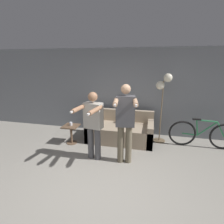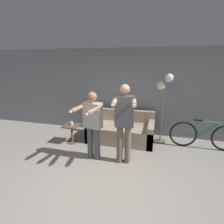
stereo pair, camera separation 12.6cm
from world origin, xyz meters
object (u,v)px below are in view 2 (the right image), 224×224
(cat, at_px, (127,107))
(person_right, at_px, (124,120))
(person_left, at_px, (92,122))
(bicycle, at_px, (204,135))
(cup, at_px, (72,123))
(couch, at_px, (121,131))
(floor_lamp, at_px, (164,89))
(side_table, at_px, (72,130))

(cat, bearing_deg, person_right, -82.49)
(person_left, distance_m, bicycle, 2.92)
(cup, relative_size, bicycle, 0.05)
(couch, height_order, floor_lamp, floor_lamp)
(cat, relative_size, floor_lamp, 0.25)
(person_left, relative_size, floor_lamp, 0.83)
(cup, distance_m, bicycle, 3.53)
(floor_lamp, bearing_deg, cup, -164.64)
(cat, height_order, cup, cat)
(person_right, relative_size, side_table, 3.41)
(couch, distance_m, person_right, 1.40)
(floor_lamp, xyz_separation_m, bicycle, (1.08, -0.14, -1.14))
(person_left, bearing_deg, floor_lamp, 50.85)
(person_right, relative_size, cat, 3.74)
(person_left, relative_size, cat, 3.35)
(cup, bearing_deg, side_table, -81.05)
(side_table, distance_m, bicycle, 3.52)
(person_left, height_order, cat, person_left)
(person_right, xyz_separation_m, cup, (-1.60, 0.66, -0.45))
(couch, relative_size, cup, 19.99)
(couch, bearing_deg, cat, 75.08)
(person_left, height_order, side_table, person_left)
(floor_lamp, height_order, cup, floor_lamp)
(person_left, xyz_separation_m, cat, (0.52, 1.52, -0.01))
(couch, xyz_separation_m, person_left, (-0.42, -1.15, 0.63))
(cat, distance_m, floor_lamp, 1.19)
(couch, bearing_deg, person_right, -75.44)
(floor_lamp, height_order, bicycle, floor_lamp)
(bicycle, bearing_deg, side_table, -171.07)
(person_right, bearing_deg, cup, 149.15)
(cat, relative_size, side_table, 0.91)
(cup, bearing_deg, person_right, -22.47)
(cat, distance_m, bicycle, 2.18)
(person_left, bearing_deg, couch, 79.96)
(couch, relative_size, cat, 3.90)
(side_table, xyz_separation_m, bicycle, (3.48, 0.55, -0.00))
(cat, bearing_deg, bicycle, -9.19)
(couch, relative_size, person_right, 1.04)
(floor_lamp, bearing_deg, cat, 169.06)
(couch, height_order, bicycle, couch)
(bicycle, bearing_deg, cat, 170.81)
(person_right, height_order, cat, person_right)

